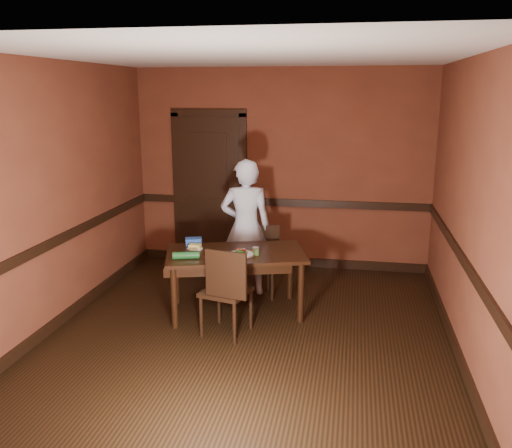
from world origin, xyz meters
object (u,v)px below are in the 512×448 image
(cheese_saucer, at_px, (195,247))
(food_tub, at_px, (194,241))
(chair_far, at_px, (257,263))
(sandwich_plate, at_px, (241,254))
(sauce_jar, at_px, (256,251))
(person, at_px, (246,228))
(chair_near, at_px, (226,290))
(dining_table, at_px, (236,282))

(cheese_saucer, xyz_separation_m, food_tub, (-0.06, 0.16, 0.02))
(chair_far, xyz_separation_m, food_tub, (-0.67, -0.32, 0.32))
(cheese_saucer, height_order, food_tub, food_tub)
(chair_far, height_order, cheese_saucer, chair_far)
(sandwich_plate, xyz_separation_m, food_tub, (-0.61, 0.30, 0.02))
(cheese_saucer, bearing_deg, sauce_jar, -7.92)
(person, distance_m, food_tub, 0.67)
(chair_near, distance_m, sandwich_plate, 0.50)
(chair_near, distance_m, food_tub, 0.96)
(food_tub, bearing_deg, sauce_jar, -36.68)
(person, xyz_separation_m, sauce_jar, (0.25, -0.68, -0.08))
(dining_table, xyz_separation_m, chair_far, (0.14, 0.52, 0.07))
(chair_far, bearing_deg, person, 128.65)
(chair_far, relative_size, sauce_jar, 9.81)
(dining_table, relative_size, chair_near, 1.60)
(chair_near, bearing_deg, person, -74.14)
(chair_near, distance_m, sauce_jar, 0.59)
(chair_near, distance_m, person, 1.21)
(dining_table, height_order, chair_far, chair_far)
(food_tub, bearing_deg, cheese_saucer, -86.33)
(sauce_jar, bearing_deg, cheese_saucer, 172.08)
(chair_near, distance_m, cheese_saucer, 0.79)
(chair_far, distance_m, cheese_saucer, 0.83)
(person, xyz_separation_m, sandwich_plate, (0.09, -0.72, -0.10))
(chair_far, distance_m, person, 0.44)
(chair_far, relative_size, cheese_saucer, 4.88)
(food_tub, bearing_deg, dining_table, -38.14)
(sandwich_plate, bearing_deg, dining_table, 127.23)
(sandwich_plate, distance_m, sauce_jar, 0.16)
(dining_table, bearing_deg, sauce_jar, -31.96)
(chair_far, distance_m, food_tub, 0.80)
(chair_near, xyz_separation_m, food_tub, (-0.55, 0.73, 0.27))
(dining_table, distance_m, chair_near, 0.55)
(chair_far, xyz_separation_m, chair_near, (-0.12, -1.06, 0.04))
(person, bearing_deg, dining_table, 78.95)
(sauce_jar, bearing_deg, chair_near, -114.32)
(sauce_jar, bearing_deg, sandwich_plate, -163.98)
(chair_far, height_order, food_tub, chair_far)
(cheese_saucer, bearing_deg, dining_table, -4.11)
(sandwich_plate, xyz_separation_m, sauce_jar, (0.15, 0.04, 0.02))
(chair_far, relative_size, person, 0.51)
(chair_far, bearing_deg, dining_table, -122.09)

